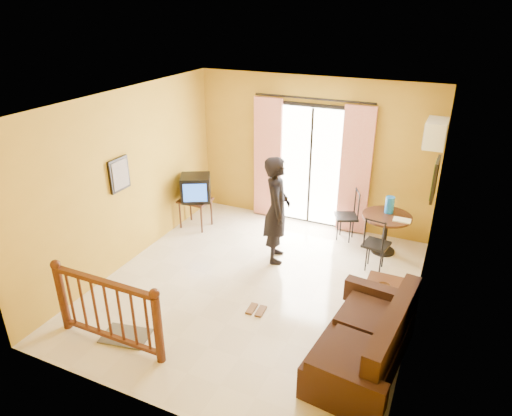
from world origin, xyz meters
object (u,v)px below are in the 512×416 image
at_px(coffee_table, 382,300).
at_px(standing_person, 277,210).
at_px(dining_table, 386,223).
at_px(television, 196,188).
at_px(sofa, 367,344).

height_order(coffee_table, standing_person, standing_person).
height_order(dining_table, coffee_table, dining_table).
relative_size(coffee_table, standing_person, 0.52).
xyz_separation_m(dining_table, coffee_table, (0.29, -1.84, -0.27)).
bearing_deg(dining_table, television, -171.65).
distance_m(dining_table, standing_person, 1.91).
xyz_separation_m(television, standing_person, (1.82, -0.47, 0.10)).
bearing_deg(television, sofa, -60.31).
xyz_separation_m(television, dining_table, (3.42, 0.50, -0.26)).
bearing_deg(sofa, standing_person, 141.91).
xyz_separation_m(dining_table, standing_person, (-1.61, -0.98, 0.35)).
relative_size(television, standing_person, 0.39).
distance_m(dining_table, coffee_table, 1.88).
bearing_deg(coffee_table, sofa, -89.61).
bearing_deg(standing_person, coffee_table, -135.20).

